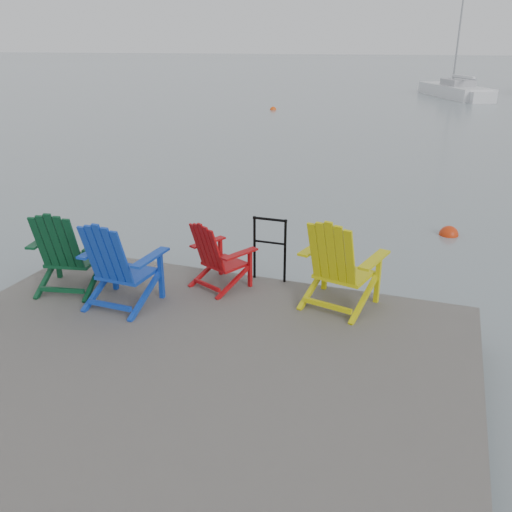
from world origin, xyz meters
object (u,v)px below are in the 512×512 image
(chair_green, at_px, (67,250))
(sailboat_near, at_px, (454,92))
(chair_red, at_px, (218,254))
(chair_blue, at_px, (118,263))
(chair_yellow, at_px, (339,263))
(buoy_b, at_px, (273,110))
(handrail, at_px, (270,243))
(buoy_a, at_px, (449,235))

(chair_green, bearing_deg, sailboat_near, 71.91)
(chair_red, relative_size, sailboat_near, 0.08)
(chair_red, xyz_separation_m, sailboat_near, (2.56, 36.76, -0.62))
(chair_blue, height_order, chair_yellow, chair_yellow)
(chair_green, height_order, chair_yellow, chair_yellow)
(chair_yellow, xyz_separation_m, buoy_b, (-8.80, 24.66, -1.09))
(chair_green, distance_m, chair_yellow, 3.52)
(handrail, xyz_separation_m, buoy_b, (-7.75, 24.16, -1.04))
(chair_green, bearing_deg, chair_yellow, 0.27)
(handrail, distance_m, chair_green, 2.68)
(chair_yellow, height_order, sailboat_near, sailboat_near)
(buoy_b, bearing_deg, buoy_a, -62.98)
(chair_blue, bearing_deg, buoy_b, 105.72)
(handrail, xyz_separation_m, chair_blue, (-1.50, -1.38, 0.03))
(chair_blue, relative_size, chair_red, 1.22)
(buoy_a, bearing_deg, chair_green, -130.38)
(handrail, height_order, chair_yellow, chair_yellow)
(sailboat_near, bearing_deg, handrail, -116.70)
(chair_yellow, relative_size, buoy_b, 3.18)
(chair_blue, relative_size, buoy_a, 3.01)
(handrail, bearing_deg, sailboat_near, 86.86)
(handrail, distance_m, chair_yellow, 1.17)
(chair_green, distance_m, buoy_a, 7.39)
(buoy_a, xyz_separation_m, buoy_b, (-10.10, 19.80, 0.00))
(chair_red, height_order, chair_yellow, chair_yellow)
(handrail, xyz_separation_m, buoy_a, (2.35, 4.36, -1.04))
(chair_red, relative_size, chair_yellow, 0.80)
(chair_red, distance_m, sailboat_near, 36.85)
(chair_red, height_order, sailboat_near, sailboat_near)
(handrail, relative_size, buoy_a, 2.38)
(sailboat_near, bearing_deg, chair_green, -120.22)
(chair_green, distance_m, sailboat_near, 37.77)
(handrail, distance_m, buoy_b, 25.39)
(handrail, xyz_separation_m, chair_green, (-2.39, -1.21, 0.03))
(handrail, relative_size, chair_yellow, 0.77)
(handrail, height_order, chair_green, chair_green)
(chair_yellow, height_order, buoy_a, chair_yellow)
(chair_green, height_order, sailboat_near, sailboat_near)
(handrail, relative_size, chair_red, 0.96)
(chair_green, relative_size, buoy_a, 2.98)
(chair_blue, height_order, buoy_a, chair_blue)
(handrail, bearing_deg, buoy_a, 61.66)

